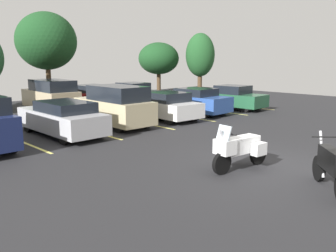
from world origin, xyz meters
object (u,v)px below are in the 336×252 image
Objects in this scene: car_green at (232,98)px; car_far_tan at (51,95)px; motorcycle_touring at (239,148)px; car_silver at (62,118)px; car_far_charcoal at (131,93)px; car_white at (165,106)px; car_far_red at (92,96)px; motorcycle_second at (331,167)px; car_blue at (194,101)px; car_champagne at (115,106)px.

car_green is 11.27m from car_far_tan.
motorcycle_touring is 7.97m from car_silver.
car_silver is 1.03× the size of car_far_charcoal.
car_far_red is (0.14, 7.25, -0.00)m from car_white.
car_green is (5.83, -0.11, 0.02)m from car_white.
car_far_charcoal is (5.93, -0.36, -0.24)m from car_far_tan.
motorcycle_second is at bearing -112.97° from car_white.
car_far_tan reaches higher than car_green.
car_blue is 3.22m from car_green.
car_green is at bearing -6.29° from car_blue.
motorcycle_second is 17.41m from car_far_tan.
car_green is (11.65, -0.22, -0.01)m from car_silver.
car_silver is 9.29m from car_far_red.
car_white reaches higher than motorcycle_touring.
car_silver is 1.08× the size of car_green.
car_white is (3.02, -0.28, -0.25)m from car_champagne.
car_champagne is 0.96× the size of car_far_charcoal.
motorcycle_touring is 10.72m from car_blue.
car_far_red is at bearing 2.89° from car_far_tan.
motorcycle_second is 0.37× the size of car_far_red.
car_far_charcoal reaches higher than car_far_red.
motorcycle_touring is 8.96m from car_white.
car_white is 1.01× the size of car_blue.
car_silver reaches higher than motorcycle_touring.
motorcycle_second is 14.36m from car_green.
car_white is at bearing -1.15° from car_silver.
car_far_red is at bearing 72.78° from motorcycle_touring.
car_far_tan is 0.99× the size of car_far_red.
car_blue is (7.14, 7.99, 0.08)m from motorcycle_touring.
car_far_tan is at bearing 83.55° from motorcycle_touring.
car_champagne reaches higher than motorcycle_second.
car_champagne is 8.86m from car_green.
motorcycle_second is 0.39× the size of car_champagne.
car_silver reaches higher than car_far_red.
car_champagne is 1.02× the size of car_white.
motorcycle_touring is at bearing -96.45° from car_far_tan.
motorcycle_touring is 0.48× the size of car_far_tan.
car_champagne reaches higher than car_silver.
car_blue is at bearing 5.30° from car_white.
car_champagne is at bearing 177.50° from car_green.
car_green is at bearing -68.28° from car_far_charcoal.
car_blue is 8.77m from car_far_tan.
car_champagne is (1.32, 10.52, 0.35)m from motorcycle_second.
car_far_charcoal reaches higher than motorcycle_touring.
car_far_charcoal reaches higher than car_silver.
car_far_charcoal is (6.12, 6.46, -0.24)m from car_champagne.
car_green is at bearing -52.27° from car_far_red.
car_champagne reaches higher than car_green.
motorcycle_touring is at bearing -117.72° from car_far_charcoal.
motorcycle_second is at bearing -81.89° from car_silver.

